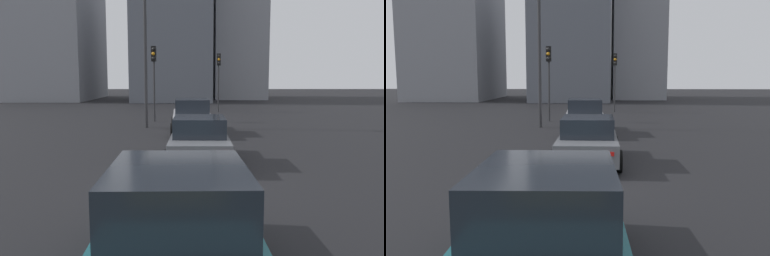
{
  "view_description": "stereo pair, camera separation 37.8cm",
  "coord_description": "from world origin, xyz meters",
  "views": [
    {
      "loc": [
        -10.11,
        0.11,
        2.66
      ],
      "look_at": [
        -0.21,
        0.04,
        1.38
      ],
      "focal_mm": 36.8,
      "sensor_mm": 36.0,
      "label": 1
    },
    {
      "loc": [
        -10.11,
        -0.27,
        2.66
      ],
      "look_at": [
        -0.21,
        0.04,
        1.38
      ],
      "focal_mm": 36.8,
      "sensor_mm": 36.0,
      "label": 2
    }
  ],
  "objects": [
    {
      "name": "car_white_lead",
      "position": [
        8.61,
        0.0,
        0.78
      ],
      "size": [
        4.75,
        2.07,
        1.64
      ],
      "rotation": [
        0.0,
        0.0,
        0.03
      ],
      "color": "silver",
      "rests_on": "ground_plane"
    },
    {
      "name": "street_lamp_kerbside",
      "position": [
        10.58,
        2.39,
        4.74
      ],
      "size": [
        0.56,
        0.36,
        8.14
      ],
      "color": "#2D2D30",
      "rests_on": "ground_plane"
    },
    {
      "name": "traffic_light_near_left",
      "position": [
        20.1,
        -2.12,
        3.18
      ],
      "size": [
        0.32,
        0.29,
        4.45
      ],
      "rotation": [
        0.0,
        0.0,
        3.19
      ],
      "color": "#2D2D30",
      "rests_on": "ground_plane"
    },
    {
      "name": "traffic_light_near_right",
      "position": [
        13.6,
        2.24,
        3.21
      ],
      "size": [
        0.33,
        0.3,
        4.49
      ],
      "rotation": [
        0.0,
        0.0,
        3.01
      ],
      "color": "#2D2D30",
      "rests_on": "ground_plane"
    },
    {
      "name": "car_teal_third",
      "position": [
        -5.49,
        0.24,
        0.78
      ],
      "size": [
        4.54,
        2.09,
        1.63
      ],
      "rotation": [
        0.0,
        0.0,
        0.02
      ],
      "color": "#19606B",
      "rests_on": "ground_plane"
    },
    {
      "name": "car_grey_second",
      "position": [
        1.99,
        -0.2,
        0.71
      ],
      "size": [
        4.25,
        2.04,
        1.45
      ],
      "rotation": [
        0.0,
        0.0,
        -0.02
      ],
      "color": "slate",
      "rests_on": "ground_plane"
    },
    {
      "name": "building_facade_center",
      "position": [
        35.81,
        2.0,
        7.85
      ],
      "size": [
        11.22,
        8.6,
        15.7
      ],
      "primitive_type": "cube",
      "color": "slate",
      "rests_on": "ground_plane"
    },
    {
      "name": "ground_plane",
      "position": [
        0.0,
        0.0,
        -0.1
      ],
      "size": [
        160.0,
        160.0,
        0.2
      ],
      "primitive_type": "cube",
      "color": "black"
    },
    {
      "name": "building_facade_left",
      "position": [
        40.93,
        -6.0,
        7.77
      ],
      "size": [
        10.44,
        6.19,
        15.54
      ],
      "primitive_type": "cube",
      "color": "gray",
      "rests_on": "ground_plane"
    },
    {
      "name": "building_facade_right",
      "position": [
        38.56,
        16.0,
        7.47
      ],
      "size": [
        14.49,
        8.68,
        14.95
      ],
      "primitive_type": "cube",
      "color": "gray",
      "rests_on": "ground_plane"
    }
  ]
}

